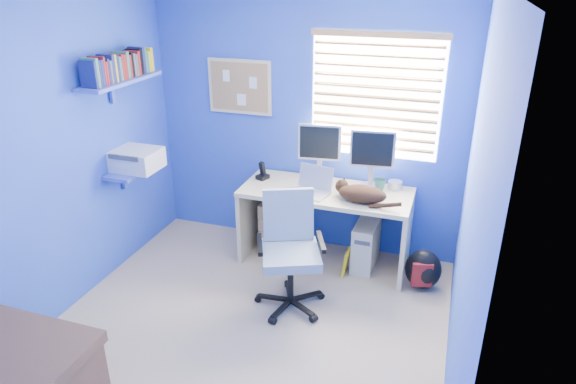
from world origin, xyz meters
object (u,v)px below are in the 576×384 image
(tower_pc, at_px, (366,244))
(office_chair, at_px, (290,266))
(cat, at_px, (362,194))
(laptop, at_px, (310,183))
(desk, at_px, (325,226))

(tower_pc, xyz_separation_m, office_chair, (-0.49, -0.78, 0.13))
(cat, distance_m, tower_pc, 0.62)
(cat, xyz_separation_m, office_chair, (-0.46, -0.59, -0.46))
(laptop, xyz_separation_m, office_chair, (0.02, -0.61, -0.49))
(laptop, distance_m, cat, 0.48)
(desk, relative_size, office_chair, 1.61)
(desk, height_order, office_chair, office_chair)
(laptop, bearing_deg, cat, 9.54)
(tower_pc, relative_size, office_chair, 0.47)
(desk, xyz_separation_m, office_chair, (-0.10, -0.74, -0.01))
(laptop, height_order, tower_pc, laptop)
(tower_pc, bearing_deg, desk, -171.89)
(desk, relative_size, tower_pc, 3.43)
(desk, xyz_separation_m, cat, (0.36, -0.15, 0.44))
(desk, distance_m, cat, 0.59)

